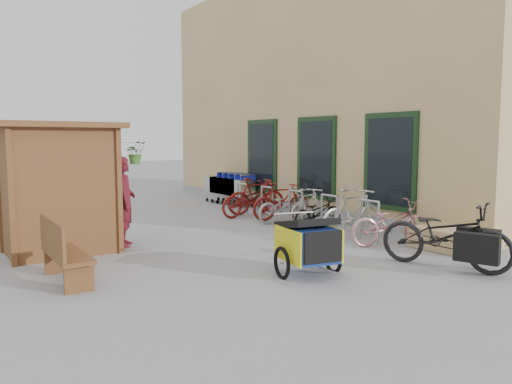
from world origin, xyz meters
TOP-DOWN VIEW (x-y plane):
  - ground at (0.00, 0.00)m, footprint 80.00×80.00m
  - building at (6.49, 4.50)m, footprint 6.07×13.00m
  - kiosk at (-3.28, 2.47)m, footprint 2.49×1.65m
  - bike_rack at (2.30, 2.40)m, footprint 0.05×5.35m
  - pallet_stack at (3.00, -1.40)m, footprint 1.00×1.20m
  - bench at (-3.68, 0.41)m, footprint 0.48×1.51m
  - shopping_carts at (3.00, 6.69)m, footprint 0.58×2.31m
  - child_trailer at (-0.44, -1.28)m, footprint 1.04×1.66m
  - cargo_bike at (1.69, -2.24)m, footprint 1.34×2.23m
  - person_kiosk at (-2.01, 2.41)m, footprint 0.64×0.76m
  - bike_0 at (2.35, -0.53)m, footprint 1.84×1.11m
  - bike_1 at (2.35, 0.51)m, footprint 1.76×0.52m
  - bike_2 at (2.34, 1.63)m, footprint 1.55×0.64m
  - bike_3 at (2.44, 2.12)m, footprint 1.60×0.91m
  - bike_4 at (2.31, 2.83)m, footprint 1.64×0.64m
  - bike_5 at (2.46, 3.18)m, footprint 1.69×0.76m
  - bike_6 at (2.12, 4.14)m, footprint 1.85×0.70m
  - bike_7 at (2.48, 4.38)m, footprint 1.78×0.81m

SIDE VIEW (x-z plane):
  - ground at x=0.00m, z-range 0.00..0.00m
  - pallet_stack at x=3.00m, z-range 0.01..0.41m
  - bike_2 at x=2.34m, z-range 0.00..0.80m
  - bike_4 at x=2.31m, z-range 0.00..0.85m
  - bike_0 at x=2.35m, z-range 0.00..0.91m
  - bike_3 at x=2.44m, z-range 0.00..0.93m
  - bike_6 at x=2.12m, z-range 0.00..0.96m
  - bench at x=-3.68m, z-range 0.01..0.96m
  - bike_5 at x=2.46m, z-range 0.00..0.98m
  - bike_7 at x=2.48m, z-range 0.00..1.03m
  - bike_rack at x=2.30m, z-range 0.08..0.95m
  - bike_1 at x=2.35m, z-range 0.00..1.06m
  - child_trailer at x=-0.44m, z-range 0.05..1.01m
  - cargo_bike at x=1.69m, z-range -0.01..1.10m
  - shopping_carts at x=3.00m, z-range 0.09..1.13m
  - person_kiosk at x=-2.01m, z-range 0.00..1.77m
  - kiosk at x=-3.28m, z-range 0.35..2.75m
  - building at x=6.49m, z-range -0.01..6.99m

